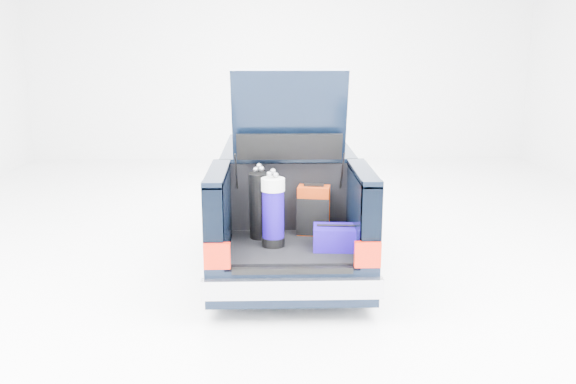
{
  "coord_description": "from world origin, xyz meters",
  "views": [
    {
      "loc": [
        -0.2,
        -7.81,
        2.72
      ],
      "look_at": [
        0.0,
        -0.5,
        0.96
      ],
      "focal_mm": 38.0,
      "sensor_mm": 36.0,
      "label": 1
    }
  ],
  "objects_px": {
    "red_suitcase": "(314,210)",
    "blue_duffel": "(338,237)",
    "car": "(287,202)",
    "black_golf_bag": "(259,205)",
    "blue_golf_bag": "(273,211)"
  },
  "relations": [
    {
      "from": "red_suitcase",
      "to": "blue_duffel",
      "type": "height_order",
      "value": "red_suitcase"
    },
    {
      "from": "car",
      "to": "black_golf_bag",
      "type": "bearing_deg",
      "value": -104.43
    },
    {
      "from": "car",
      "to": "red_suitcase",
      "type": "bearing_deg",
      "value": -76.85
    },
    {
      "from": "car",
      "to": "black_golf_bag",
      "type": "height_order",
      "value": "car"
    },
    {
      "from": "blue_duffel",
      "to": "red_suitcase",
      "type": "bearing_deg",
      "value": 117.07
    },
    {
      "from": "car",
      "to": "blue_golf_bag",
      "type": "distance_m",
      "value": 1.64
    },
    {
      "from": "red_suitcase",
      "to": "blue_golf_bag",
      "type": "height_order",
      "value": "blue_golf_bag"
    },
    {
      "from": "red_suitcase",
      "to": "blue_duffel",
      "type": "xyz_separation_m",
      "value": [
        0.22,
        -0.53,
        -0.16
      ]
    },
    {
      "from": "red_suitcase",
      "to": "blue_golf_bag",
      "type": "relative_size",
      "value": 0.7
    },
    {
      "from": "car",
      "to": "black_golf_bag",
      "type": "distance_m",
      "value": 1.4
    },
    {
      "from": "blue_golf_bag",
      "to": "car",
      "type": "bearing_deg",
      "value": 72.28
    },
    {
      "from": "red_suitcase",
      "to": "blue_duffel",
      "type": "distance_m",
      "value": 0.6
    },
    {
      "from": "blue_golf_bag",
      "to": "blue_duffel",
      "type": "distance_m",
      "value": 0.74
    },
    {
      "from": "car",
      "to": "blue_duffel",
      "type": "height_order",
      "value": "car"
    },
    {
      "from": "blue_golf_bag",
      "to": "blue_duffel",
      "type": "height_order",
      "value": "blue_golf_bag"
    }
  ]
}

